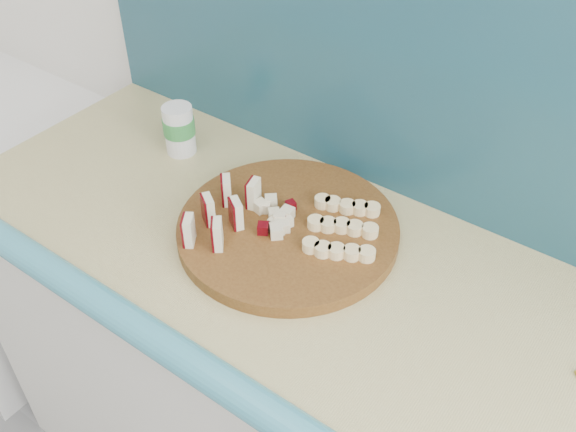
# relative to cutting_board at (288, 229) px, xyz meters

# --- Properties ---
(cutting_board) EXTENTS (0.57, 0.57, 0.03)m
(cutting_board) POSITION_rel_cutting_board_xyz_m (0.00, 0.00, 0.00)
(cutting_board) COLOR #4A290F
(cutting_board) RESTS_ON kitchen_counter
(apple_wedges) EXTENTS (0.10, 0.20, 0.06)m
(apple_wedges) POSITION_rel_cutting_board_xyz_m (-0.10, -0.07, 0.04)
(apple_wedges) COLOR beige
(apple_wedges) RESTS_ON cutting_board
(apple_chunks) EXTENTS (0.07, 0.07, 0.02)m
(apple_chunks) POSITION_rel_cutting_board_xyz_m (-0.02, -0.01, 0.02)
(apple_chunks) COLOR #F6E7C5
(apple_chunks) RESTS_ON cutting_board
(banana_slices) EXTENTS (0.18, 0.19, 0.02)m
(banana_slices) POSITION_rel_cutting_board_xyz_m (0.10, 0.04, 0.02)
(banana_slices) COLOR #F5D796
(banana_slices) RESTS_ON cutting_board
(canister) EXTENTS (0.07, 0.07, 0.12)m
(canister) POSITION_rel_cutting_board_xyz_m (-0.36, 0.09, 0.05)
(canister) COLOR silver
(canister) RESTS_ON kitchen_counter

